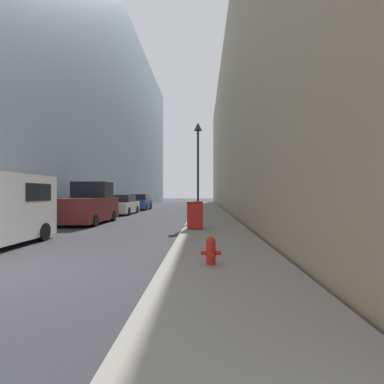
% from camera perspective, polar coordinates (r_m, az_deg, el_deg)
% --- Properties ---
extents(sidewalk_right, '(2.87, 60.00, 0.15)m').
position_cam_1_polar(sidewalk_right, '(23.86, 3.40, -4.17)').
color(sidewalk_right, gray).
rests_on(sidewalk_right, ground).
extents(building_left_glass, '(12.00, 60.00, 21.68)m').
position_cam_1_polar(building_left_glass, '(36.06, -22.07, 14.43)').
color(building_left_glass, '#849EB2').
rests_on(building_left_glass, ground).
extents(building_right_stone, '(12.00, 60.00, 17.10)m').
position_cam_1_polar(building_right_stone, '(33.51, 16.34, 11.53)').
color(building_right_stone, tan).
rests_on(building_right_stone, ground).
extents(fire_hydrant, '(0.45, 0.33, 0.60)m').
position_cam_1_polar(fire_hydrant, '(6.61, 3.62, -10.98)').
color(fire_hydrant, red).
rests_on(fire_hydrant, sidewalk_right).
extents(trash_bin, '(0.70, 0.61, 1.19)m').
position_cam_1_polar(trash_bin, '(13.10, 0.60, -4.35)').
color(trash_bin, red).
rests_on(trash_bin, sidewalk_right).
extents(lamppost, '(0.48, 0.48, 5.79)m').
position_cam_1_polar(lamppost, '(18.04, 1.15, 7.47)').
color(lamppost, '#2D332D').
rests_on(lamppost, sidewalk_right).
extents(pickup_truck, '(2.27, 5.04, 2.37)m').
position_cam_1_polar(pickup_truck, '(17.96, -19.24, -2.51)').
color(pickup_truck, '#561919').
rests_on(pickup_truck, ground).
extents(parked_sedan_near, '(1.81, 4.77, 1.59)m').
position_cam_1_polar(parked_sedan_near, '(25.09, -13.00, -2.47)').
color(parked_sedan_near, silver).
rests_on(parked_sedan_near, ground).
extents(parked_sedan_far, '(1.95, 4.28, 1.62)m').
position_cam_1_polar(parked_sedan_far, '(31.70, -9.91, -1.99)').
color(parked_sedan_far, navy).
rests_on(parked_sedan_far, ground).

